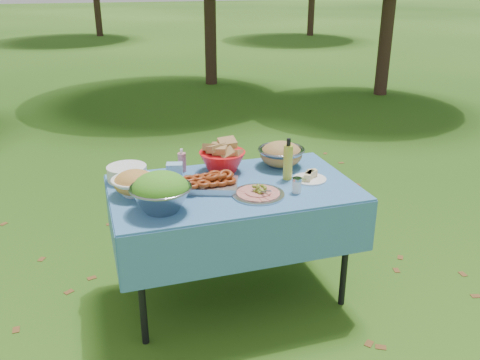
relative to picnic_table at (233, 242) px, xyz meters
name	(u,v)px	position (x,y,z in m)	size (l,w,h in m)	color
ground	(234,292)	(0.00, 0.00, -0.38)	(80.00, 80.00, 0.00)	black
picnic_table	(233,242)	(0.00, 0.00, 0.00)	(1.46, 0.86, 0.76)	#77B5E4
salad_bowl	(161,192)	(-0.47, -0.21, 0.49)	(0.33, 0.33, 0.22)	#93949C
pasta_bowl_white	(135,183)	(-0.58, 0.06, 0.45)	(0.26, 0.26, 0.15)	white
plate_stack	(127,173)	(-0.60, 0.30, 0.43)	(0.24, 0.24, 0.09)	white
wipes_box	(175,170)	(-0.31, 0.25, 0.43)	(0.10, 0.07, 0.09)	#92C9F0
sanitizer_bottle	(182,160)	(-0.24, 0.34, 0.46)	(0.05, 0.05, 0.15)	#CE7987
bread_bowl	(222,156)	(0.01, 0.27, 0.48)	(0.30, 0.30, 0.20)	red
pasta_bowl_steel	(281,154)	(0.41, 0.25, 0.46)	(0.30, 0.30, 0.16)	#93949C
fried_tray	(209,182)	(-0.14, 0.01, 0.42)	(0.33, 0.23, 0.08)	#B6B6BB
charcuterie_platter	(258,190)	(0.10, -0.17, 0.42)	(0.31, 0.31, 0.07)	#ACB0B3
oil_bottle	(288,159)	(0.36, 0.01, 0.51)	(0.06, 0.06, 0.26)	gold
cheese_plate	(310,175)	(0.49, -0.04, 0.41)	(0.21, 0.21, 0.06)	white
shaker	(297,185)	(0.33, -0.20, 0.43)	(0.06, 0.06, 0.09)	white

